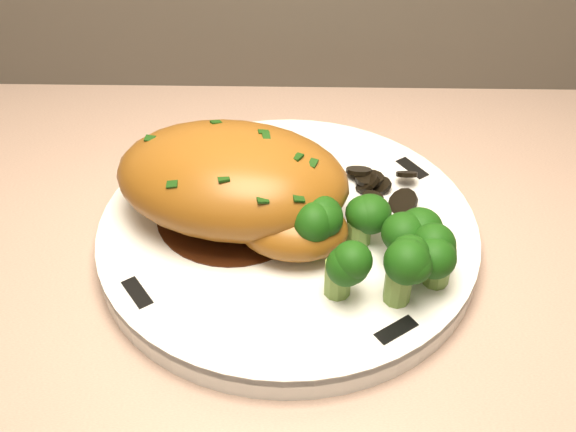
{
  "coord_description": "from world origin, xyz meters",
  "views": [
    {
      "loc": [
        0.28,
        1.31,
        1.21
      ],
      "look_at": [
        0.27,
        1.73,
        0.84
      ],
      "focal_mm": 45.0,
      "sensor_mm": 36.0,
      "label": 1
    }
  ],
  "objects": [
    {
      "name": "broccoli_florets",
      "position": [
        0.33,
        1.68,
        0.86
      ],
      "size": [
        0.12,
        0.09,
        0.04
      ],
      "rotation": [
        0.0,
        0.0,
        0.4
      ],
      "color": "olive",
      "rests_on": "plate"
    },
    {
      "name": "rim_accent_2",
      "position": [
        0.16,
        1.66,
        0.83
      ],
      "size": [
        0.03,
        0.03,
        0.0
      ],
      "primitive_type": "cube",
      "rotation": [
        0.0,
        0.0,
        5.33
      ],
      "color": "black",
      "rests_on": "plate"
    },
    {
      "name": "rim_accent_1",
      "position": [
        0.19,
        1.84,
        0.83
      ],
      "size": [
        0.03,
        0.03,
        0.0
      ],
      "primitive_type": "cube",
      "rotation": [
        0.0,
        0.0,
        3.76
      ],
      "color": "black",
      "rests_on": "plate"
    },
    {
      "name": "gravy_pool",
      "position": [
        0.23,
        1.75,
        0.84
      ],
      "size": [
        0.12,
        0.12,
        0.0
      ],
      "primitive_type": "cylinder",
      "color": "#331509",
      "rests_on": "plate"
    },
    {
      "name": "chicken_breast",
      "position": [
        0.23,
        1.74,
        0.87
      ],
      "size": [
        0.2,
        0.15,
        0.07
      ],
      "rotation": [
        0.0,
        0.0,
        -0.18
      ],
      "color": "#97591A",
      "rests_on": "plate"
    },
    {
      "name": "rim_accent_0",
      "position": [
        0.38,
        1.81,
        0.83
      ],
      "size": [
        0.03,
        0.03,
        0.0
      ],
      "primitive_type": "cube",
      "rotation": [
        0.0,
        0.0,
        2.19
      ],
      "color": "black",
      "rests_on": "plate"
    },
    {
      "name": "plate",
      "position": [
        0.27,
        1.73,
        0.82
      ],
      "size": [
        0.35,
        0.35,
        0.02
      ],
      "primitive_type": "cylinder",
      "rotation": [
        0.0,
        0.0,
        -0.2
      ],
      "color": "white",
      "rests_on": "counter"
    },
    {
      "name": "mushroom_pile",
      "position": [
        0.33,
        1.77,
        0.84
      ],
      "size": [
        0.09,
        0.07,
        0.02
      ],
      "color": "black",
      "rests_on": "plate"
    },
    {
      "name": "rim_accent_3",
      "position": [
        0.35,
        1.63,
        0.83
      ],
      "size": [
        0.03,
        0.03,
        0.0
      ],
      "primitive_type": "cube",
      "rotation": [
        0.0,
        0.0,
        6.9
      ],
      "color": "black",
      "rests_on": "plate"
    }
  ]
}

